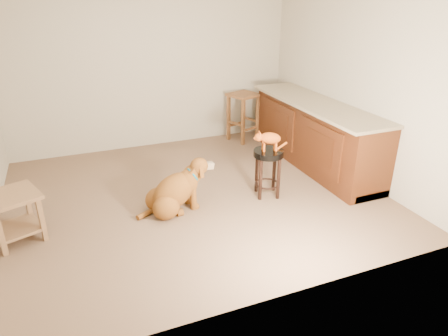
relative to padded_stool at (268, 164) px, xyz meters
name	(u,v)px	position (x,y,z in m)	size (l,w,h in m)	color
floor	(194,195)	(-0.86, 0.32, -0.43)	(4.50, 4.00, 0.01)	brown
room_shell	(189,59)	(-0.86, 0.32, 1.25)	(4.54, 4.04, 2.62)	#AEA38C
cabinet_run	(315,136)	(1.09, 0.62, 0.01)	(0.70, 2.56, 0.94)	#421E0B
padded_stool	(268,164)	(0.00, 0.00, 0.00)	(0.38, 0.38, 0.60)	black
wood_stool	(243,116)	(0.56, 1.97, -0.01)	(0.56, 0.56, 0.81)	brown
side_table	(13,210)	(-2.83, 0.08, -0.08)	(0.65, 0.65, 0.52)	brown
golden_retriever	(175,192)	(-1.17, 0.05, -0.19)	(1.00, 0.53, 0.63)	brown
tabby_kitten	(268,139)	(-0.01, 0.00, 0.32)	(0.45, 0.19, 0.28)	#A84410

